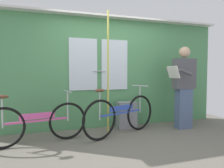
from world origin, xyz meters
The scene contains 7 objects.
ground_plane centered at (0.00, 0.00, -0.02)m, with size 6.41×3.89×0.04m, color #666056.
train_door_wall centered at (-0.01, 1.14, 1.26)m, with size 5.41×0.28×2.43m.
bicycle_near_door centered at (0.08, 0.47, 0.39)m, with size 1.67×0.77×0.95m.
bicycle_leaning_behind centered at (-1.45, 0.40, 0.36)m, with size 1.69×0.49×0.88m.
passenger_reading_newspaper centered at (1.53, 0.50, 0.94)m, with size 0.59×0.52×1.77m.
trash_bin_by_wall centered at (0.37, 0.92, 0.29)m, with size 0.41×0.28×0.57m, color gray.
handrail_pole centered at (-0.16, 0.54, 1.19)m, with size 0.04×0.04×2.39m, color #C6C14C.
Camera 1 is at (-1.24, -3.16, 1.19)m, focal length 32.20 mm.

